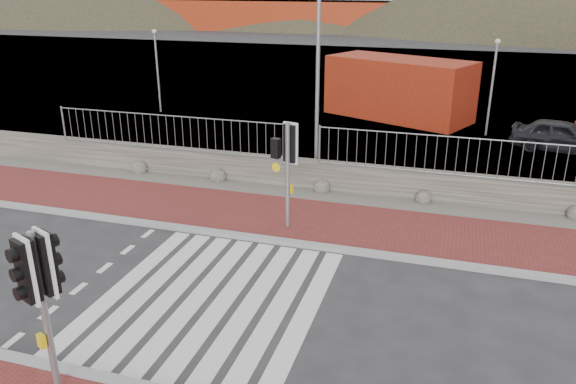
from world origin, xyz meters
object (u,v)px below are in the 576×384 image
(shipping_container, at_px, (399,88))
(car_a, at_px, (562,136))
(traffic_signal_far, at_px, (286,153))
(traffic_signal_near, at_px, (39,280))
(streetlight, at_px, (322,58))

(shipping_container, relative_size, car_a, 1.84)
(traffic_signal_far, relative_size, car_a, 0.80)
(traffic_signal_far, height_order, car_a, traffic_signal_far)
(traffic_signal_near, distance_m, streetlight, 11.83)
(streetlight, height_order, car_a, streetlight)
(car_a, bearing_deg, traffic_signal_near, 164.76)
(car_a, bearing_deg, streetlight, 140.02)
(traffic_signal_near, relative_size, car_a, 0.79)
(streetlight, height_order, shipping_container, streetlight)
(streetlight, bearing_deg, car_a, 42.02)
(streetlight, distance_m, shipping_container, 10.51)
(shipping_container, bearing_deg, car_a, -6.65)
(traffic_signal_near, height_order, streetlight, streetlight)
(traffic_signal_near, bearing_deg, car_a, 83.43)
(traffic_signal_near, height_order, car_a, traffic_signal_near)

